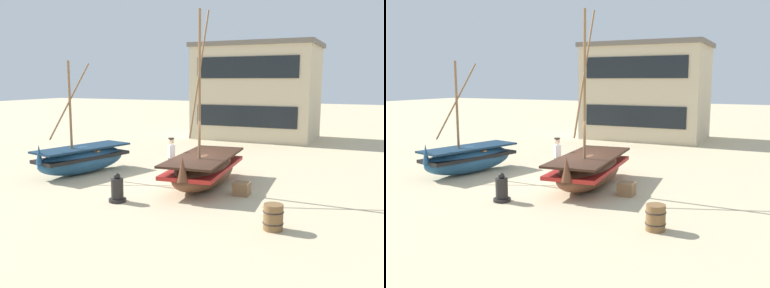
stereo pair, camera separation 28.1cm
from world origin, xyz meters
TOP-DOWN VIEW (x-y plane):
  - ground_plane at (0.00, 0.00)m, footprint 120.00×120.00m
  - fishing_boat_near_left at (0.93, 0.05)m, footprint 2.38×5.03m
  - fishing_boat_centre_large at (-4.62, -0.10)m, footprint 2.37×4.45m
  - fisherman_by_hull at (-0.64, 0.43)m, footprint 0.40×0.42m
  - capstan_winch at (-0.82, -3.02)m, footprint 0.57×0.57m
  - wooden_barrel at (4.43, -3.48)m, footprint 0.56×0.56m
  - cargo_crate at (2.61, -0.57)m, footprint 0.56×0.56m
  - harbor_building_main at (-1.07, 13.88)m, footprint 8.10×5.30m

SIDE VIEW (x-z plane):
  - ground_plane at x=0.00m, z-range 0.00..0.00m
  - cargo_crate at x=2.61m, z-range 0.00..0.45m
  - wooden_barrel at x=4.43m, z-range 0.00..0.70m
  - capstan_winch at x=-0.82m, z-range -0.10..0.86m
  - fishing_boat_centre_large at x=-4.62m, z-range -1.72..2.99m
  - fishing_boat_near_left at x=0.93m, z-range -2.58..3.87m
  - fisherman_by_hull at x=-0.64m, z-range -0.01..1.68m
  - harbor_building_main at x=-1.07m, z-range 0.01..6.40m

